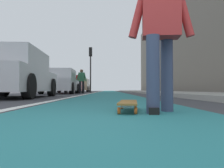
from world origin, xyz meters
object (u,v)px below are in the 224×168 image
at_px(parked_car_near, 14,75).
at_px(parked_car_mid, 61,82).
at_px(skateboard, 128,103).
at_px(parked_car_end, 82,86).
at_px(parked_car_far, 72,85).
at_px(traffic_light, 91,61).
at_px(pedestrian_distant, 82,80).
at_px(skater_person, 161,27).

xyz_separation_m(parked_car_near, parked_car_mid, (6.69, -0.01, -0.00)).
bearing_deg(parked_car_mid, skateboard, -163.83).
bearing_deg(parked_car_end, parked_car_far, 179.56).
bearing_deg(skateboard, traffic_light, 6.29).
bearing_deg(parked_car_mid, pedestrian_distant, -42.45).
height_order(skater_person, parked_car_mid, skater_person).
distance_m(parked_car_far, traffic_light, 2.70).
height_order(parked_car_mid, traffic_light, traffic_light).
bearing_deg(pedestrian_distant, skater_person, -169.01).
xyz_separation_m(skateboard, skater_person, (-0.15, -0.35, 0.84)).
relative_size(parked_car_far, parked_car_end, 0.93).
bearing_deg(parked_car_far, skater_person, -167.20).
xyz_separation_m(skateboard, parked_car_far, (16.79, 3.50, 0.60)).
height_order(skater_person, parked_car_far, skater_person).
relative_size(skater_person, parked_car_end, 0.36).
bearing_deg(skater_person, parked_car_near, 37.93).
bearing_deg(parked_car_near, skater_person, -142.07).
distance_m(skateboard, traffic_light, 17.53).
distance_m(parked_car_far, parked_car_end, 6.45).
height_order(parked_car_near, parked_car_far, parked_car_near).
relative_size(parked_car_near, pedestrian_distant, 2.75).
height_order(parked_car_mid, parked_car_far, parked_car_mid).
relative_size(skater_person, traffic_light, 0.40).
bearing_deg(pedestrian_distant, parked_car_near, 171.73).
bearing_deg(parked_car_far, traffic_light, -75.50).
distance_m(parked_car_near, parked_car_mid, 6.69).
xyz_separation_m(parked_car_near, traffic_light, (12.75, -1.35, 2.09)).
bearing_deg(parked_car_end, pedestrian_distant, -172.85).
relative_size(traffic_light, pedestrian_distant, 2.48).
xyz_separation_m(parked_car_end, pedestrian_distant, (-10.84, -1.36, 0.22)).
xyz_separation_m(parked_car_mid, parked_car_far, (5.64, 0.27, -0.03)).
height_order(parked_car_far, parked_car_end, parked_car_end).
distance_m(skater_person, parked_car_far, 17.37).
xyz_separation_m(parked_car_near, parked_car_end, (18.78, 0.21, -0.01)).
xyz_separation_m(skater_person, parked_car_end, (23.39, 3.80, -0.22)).
xyz_separation_m(skater_person, traffic_light, (17.36, 2.24, 1.88)).
bearing_deg(pedestrian_distant, skateboard, -170.43).
bearing_deg(skateboard, parked_car_near, 36.04).
bearing_deg(parked_car_mid, parked_car_near, 179.89).
xyz_separation_m(parked_car_far, parked_car_end, (6.45, -0.05, 0.02)).
bearing_deg(parked_car_near, parked_car_far, 1.18).
bearing_deg(parked_car_mid, parked_car_end, 1.03).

